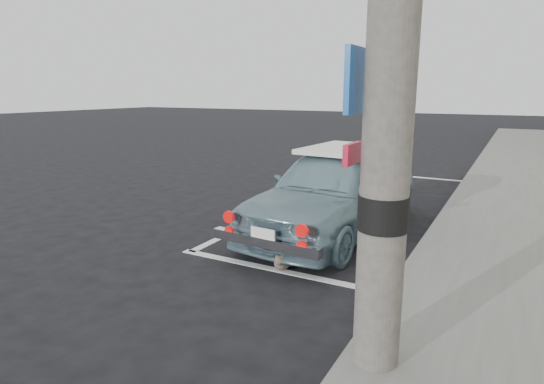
{
  "coord_description": "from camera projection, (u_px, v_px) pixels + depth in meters",
  "views": [
    {
      "loc": [
        2.83,
        -5.07,
        2.14
      ],
      "look_at": [
        -0.12,
        0.35,
        0.75
      ],
      "focal_mm": 30.0,
      "sensor_mm": 36.0,
      "label": 1
    }
  ],
  "objects": [
    {
      "name": "ground",
      "position": [
        267.0,
        252.0,
        6.13
      ],
      "size": [
        80.0,
        80.0,
        0.0
      ],
      "primitive_type": "plane",
      "color": "black",
      "rests_on": "ground"
    },
    {
      "name": "sidewalk",
      "position": [
        537.0,
        241.0,
        6.34
      ],
      "size": [
        2.8,
        40.0,
        0.15
      ],
      "primitive_type": "cube",
      "color": "#63625E",
      "rests_on": "ground"
    },
    {
      "name": "pline_rear",
      "position": [
        283.0,
        271.0,
        5.47
      ],
      "size": [
        3.0,
        0.12,
        0.01
      ],
      "primitive_type": "cube",
      "color": "silver",
      "rests_on": "ground"
    },
    {
      "name": "pline_front",
      "position": [
        410.0,
        177.0,
        11.47
      ],
      "size": [
        3.0,
        0.12,
        0.01
      ],
      "primitive_type": "cube",
      "color": "silver",
      "rests_on": "ground"
    },
    {
      "name": "pline_side",
      "position": [
        301.0,
        199.0,
        9.12
      ],
      "size": [
        0.12,
        7.0,
        0.01
      ],
      "primitive_type": "cube",
      "color": "silver",
      "rests_on": "ground"
    },
    {
      "name": "retro_coupe",
      "position": [
        334.0,
        190.0,
        6.84
      ],
      "size": [
        1.84,
        3.98,
        1.32
      ],
      "rotation": [
        0.0,
        0.0,
        -0.08
      ],
      "color": "slate",
      "rests_on": "ground"
    },
    {
      "name": "cat",
      "position": [
        282.0,
        261.0,
        5.51
      ],
      "size": [
        0.26,
        0.46,
        0.25
      ],
      "rotation": [
        0.0,
        0.0,
        0.21
      ],
      "color": "#6F6054",
      "rests_on": "ground"
    }
  ]
}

